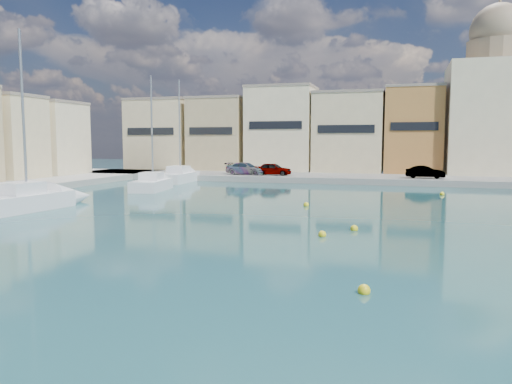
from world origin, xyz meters
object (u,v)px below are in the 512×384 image
at_px(yacht_north, 186,177).
at_px(yacht_midnorth, 158,184).
at_px(church_block, 495,103).
at_px(yacht_mid, 46,200).

distance_m(yacht_north, yacht_midnorth, 8.73).
xyz_separation_m(church_block, yacht_midnorth, (-30.25, -20.95, -7.99)).
relative_size(yacht_north, yacht_midnorth, 1.07).
relative_size(church_block, yacht_midnorth, 1.82).
bearing_deg(church_block, yacht_midnorth, -145.30).
height_order(yacht_north, yacht_mid, yacht_mid).
bearing_deg(church_block, yacht_north, -158.66).
xyz_separation_m(yacht_north, yacht_midnorth, (1.25, -8.64, -0.03)).
height_order(church_block, yacht_mid, church_block).
xyz_separation_m(church_block, yacht_mid, (-31.38, -33.92, -7.95)).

